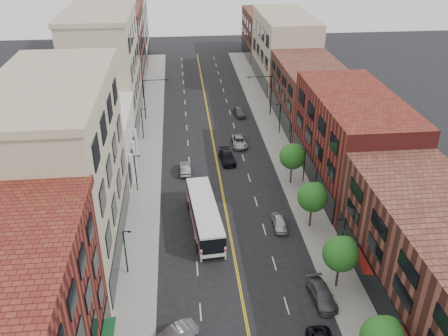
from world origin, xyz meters
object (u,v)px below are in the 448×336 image
object	(u,v)px
car_lane_a	(227,157)
car_lane_c	(239,112)
car_lane_behind	(185,168)
city_bus	(205,215)
car_lane_b	(239,141)
car_angle_b	(175,335)
car_parked_far	(280,223)
car_parked_mid	(322,295)

from	to	relation	value
car_lane_a	car_lane_c	distance (m)	17.76
car_lane_behind	car_lane_c	bearing A→B (deg)	-117.95
city_bus	car_lane_b	bearing A→B (deg)	67.78
car_angle_b	car_lane_behind	distance (m)	29.38
city_bus	car_angle_b	bearing A→B (deg)	-107.18
car_parked_far	city_bus	bearing A→B (deg)	176.05
car_lane_b	car_angle_b	bearing A→B (deg)	-104.29
city_bus	car_lane_c	world-z (taller)	city_bus
car_parked_mid	car_parked_far	xyz separation A→B (m)	(-1.60, 11.85, -0.03)
car_angle_b	car_lane_behind	size ratio (longest dim) A/B	0.97
car_angle_b	car_lane_b	xyz separation A→B (m)	(10.24, 37.27, 0.02)
car_parked_mid	car_lane_behind	xyz separation A→B (m)	(-12.05, 25.96, 0.00)
car_lane_behind	car_lane_c	xyz separation A→B (m)	(10.15, 20.01, 0.05)
car_lane_b	car_parked_mid	bearing A→B (deg)	-83.10
car_parked_mid	car_lane_b	size ratio (longest dim) A/B	0.96
city_bus	car_lane_behind	size ratio (longest dim) A/B	3.10
car_lane_behind	car_parked_mid	bearing A→B (deg)	113.85
car_lane_b	car_lane_c	bearing A→B (deg)	83.72
car_lane_b	city_bus	bearing A→B (deg)	-106.42
car_parked_mid	car_parked_far	bearing A→B (deg)	92.79
car_parked_mid	car_lane_behind	world-z (taller)	car_lane_behind
car_angle_b	car_lane_b	distance (m)	38.65
car_lane_a	car_lane_b	xyz separation A→B (m)	(2.44, 5.23, -0.03)
car_angle_b	car_parked_far	bearing A→B (deg)	112.08
car_lane_a	car_lane_c	size ratio (longest dim) A/B	1.14
car_parked_far	car_lane_a	xyz separation A→B (m)	(-4.30, 16.81, 0.05)
car_lane_a	city_bus	bearing A→B (deg)	-110.35
car_lane_a	car_lane_c	world-z (taller)	car_lane_c
car_lane_a	car_angle_b	bearing A→B (deg)	-109.14
car_lane_behind	car_lane_b	size ratio (longest dim) A/B	0.85
city_bus	car_parked_mid	size ratio (longest dim) A/B	2.74
car_lane_b	car_lane_c	xyz separation A→B (m)	(1.56, 12.07, 0.05)
city_bus	car_parked_mid	xyz separation A→B (m)	(10.18, -12.58, -1.19)
car_parked_far	car_lane_c	world-z (taller)	car_lane_c
car_angle_b	car_lane_a	world-z (taller)	car_lane_a
car_parked_mid	car_lane_c	bearing A→B (deg)	87.47
city_bus	car_angle_b	distance (m)	16.38
car_lane_a	car_lane_c	xyz separation A→B (m)	(4.00, 17.31, 0.02)
car_lane_a	car_lane_c	bearing A→B (deg)	71.52
car_angle_b	car_lane_a	size ratio (longest dim) A/B	0.83
car_lane_c	car_lane_behind	bearing A→B (deg)	-124.82
car_angle_b	car_lane_c	xyz separation A→B (m)	(11.80, 49.34, 0.07)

